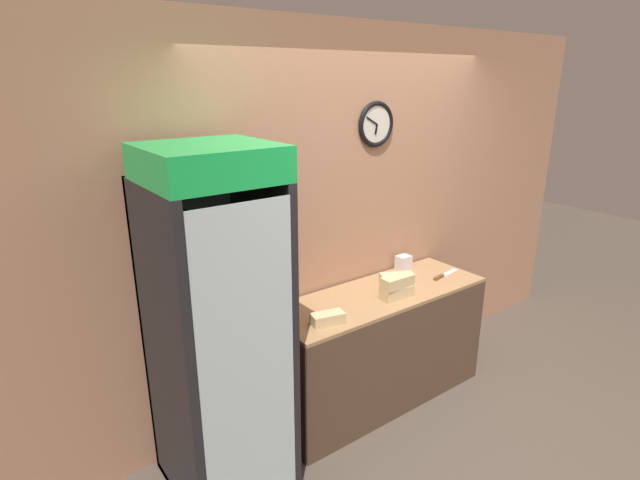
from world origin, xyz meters
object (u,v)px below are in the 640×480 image
sandwich_stack_middle (397,282)px  chefs_knife (443,275)px  sandwich_stack_bottom (397,292)px  condiment_jar (282,298)px  sandwich_flat_left (397,278)px  napkin_dispenser (403,263)px  sandwich_flat_right (328,319)px  beverage_cooler (213,313)px

sandwich_stack_middle → chefs_knife: 0.58m
sandwich_stack_bottom → condiment_jar: bearing=154.2°
sandwich_flat_left → chefs_knife: size_ratio=0.84×
chefs_knife → napkin_dispenser: napkin_dispenser is taller
sandwich_stack_middle → sandwich_flat_right: (-0.62, -0.02, -0.08)m
chefs_knife → condiment_jar: condiment_jar is taller
sandwich_stack_middle → napkin_dispenser: sandwich_stack_middle is taller
sandwich_flat_right → sandwich_flat_left: bearing=14.8°
sandwich_stack_middle → sandwich_flat_right: 0.63m
sandwich_stack_bottom → sandwich_stack_middle: bearing=0.0°
beverage_cooler → sandwich_flat_left: bearing=3.0°
sandwich_stack_middle → condiment_jar: bearing=154.2°
sandwich_stack_bottom → condiment_jar: 0.80m
sandwich_stack_middle → napkin_dispenser: 0.55m
sandwich_flat_left → condiment_jar: 0.93m
beverage_cooler → sandwich_stack_bottom: (1.32, -0.11, -0.19)m
chefs_knife → napkin_dispenser: 0.32m
beverage_cooler → chefs_knife: beverage_cooler is taller
sandwich_stack_bottom → napkin_dispenser: size_ratio=2.06×
sandwich_stack_bottom → sandwich_stack_middle: sandwich_stack_middle is taller
beverage_cooler → sandwich_flat_left: (1.52, 0.08, -0.20)m
sandwich_stack_bottom → sandwich_flat_right: (-0.62, -0.02, -0.00)m
beverage_cooler → sandwich_stack_bottom: size_ratio=8.20×
sandwich_flat_right → chefs_knife: size_ratio=0.70×
sandwich_stack_middle → condiment_jar: size_ratio=1.93×
sandwich_flat_right → napkin_dispenser: (1.04, 0.37, 0.02)m
sandwich_flat_left → napkin_dispenser: 0.27m
sandwich_stack_bottom → sandwich_stack_middle: size_ratio=1.02×
sandwich_stack_bottom → condiment_jar: size_ratio=1.97×
sandwich_flat_right → condiment_jar: (-0.10, 0.37, 0.03)m
condiment_jar → sandwich_stack_bottom: bearing=-25.8°
beverage_cooler → sandwich_flat_right: beverage_cooler is taller
sandwich_flat_left → sandwich_flat_right: (-0.82, -0.22, 0.00)m
sandwich_flat_right → napkin_dispenser: size_ratio=1.88×
condiment_jar → sandwich_stack_middle: bearing=-25.8°
beverage_cooler → napkin_dispenser: (1.74, 0.23, -0.17)m
chefs_knife → napkin_dispenser: bearing=117.4°
sandwich_stack_bottom → chefs_knife: (0.56, 0.06, -0.03)m
sandwich_flat_left → napkin_dispenser: size_ratio=2.26×
beverage_cooler → sandwich_stack_bottom: 1.34m
chefs_knife → beverage_cooler: bearing=178.5°
sandwich_stack_bottom → chefs_knife: 0.57m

